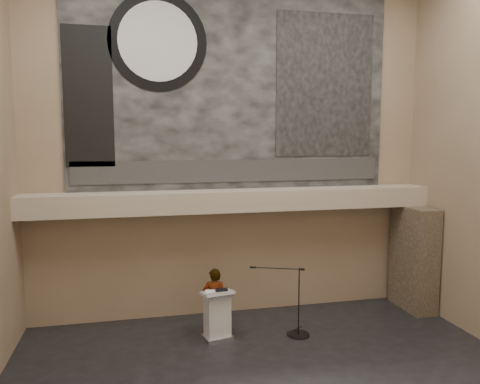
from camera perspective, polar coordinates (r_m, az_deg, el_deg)
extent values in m
cube|color=#836F53|center=(11.71, -0.88, 5.56)|extent=(10.00, 0.02, 8.50)
cube|color=#836F53|center=(4.24, 22.41, 3.05)|extent=(10.00, 0.02, 8.50)
cube|color=tan|center=(11.42, -0.45, -1.02)|extent=(10.00, 0.80, 0.50)
cylinder|color=#B2893D|center=(11.18, -8.43, -2.71)|extent=(0.04, 0.04, 0.06)
cylinder|color=#B2893D|center=(11.96, 8.53, -2.09)|extent=(0.04, 0.04, 0.06)
cube|color=black|center=(11.74, -0.86, 12.65)|extent=(8.00, 0.05, 5.00)
cube|color=#2A2A2A|center=(11.67, -0.80, 2.60)|extent=(7.76, 0.02, 0.55)
cylinder|color=black|center=(11.61, -9.98, 17.61)|extent=(2.30, 0.02, 2.30)
cylinder|color=silver|center=(11.59, -9.97, 17.63)|extent=(1.84, 0.02, 1.84)
cube|color=black|center=(12.44, 10.33, 12.67)|extent=(2.60, 0.02, 3.60)
cube|color=black|center=(11.46, -18.01, 10.97)|extent=(1.10, 0.02, 3.20)
cube|color=#403427|center=(13.13, 20.42, -7.53)|extent=(0.60, 1.40, 2.70)
cube|color=silver|center=(10.95, -2.77, -17.24)|extent=(0.68, 0.57, 0.08)
cube|color=silver|center=(10.75, -2.78, -14.71)|extent=(0.59, 0.47, 0.96)
cube|color=silver|center=(10.56, -2.78, -12.17)|extent=(0.76, 0.61, 0.12)
cube|color=black|center=(10.58, -2.25, -11.85)|extent=(0.30, 0.26, 0.04)
cube|color=white|center=(10.53, -3.63, -12.05)|extent=(0.22, 0.30, 0.00)
imported|color=silver|center=(11.00, -3.11, -13.09)|extent=(0.63, 0.49, 1.52)
cylinder|color=black|center=(11.21, 7.12, -16.85)|extent=(0.52, 0.52, 0.02)
cylinder|color=black|center=(10.93, 7.18, -13.11)|extent=(0.03, 0.03, 1.58)
cylinder|color=black|center=(10.72, 4.40, -9.26)|extent=(1.09, 0.45, 0.02)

